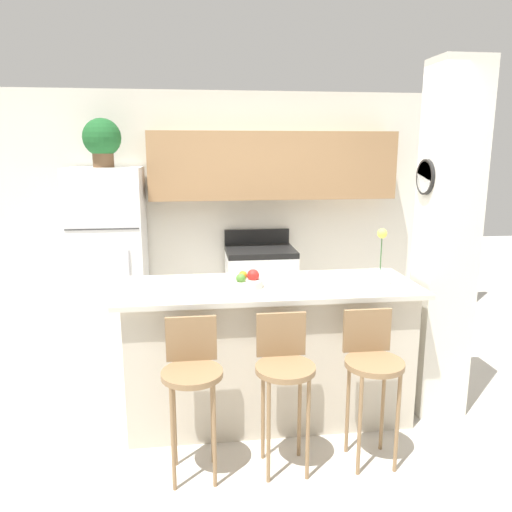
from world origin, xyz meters
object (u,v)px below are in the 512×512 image
(bar_stool_left, at_px, (192,374))
(orchid_vase, at_px, (380,267))
(potted_plant_on_fridge, at_px, (102,140))
(fruit_bowl, at_px, (246,281))
(bar_stool_right, at_px, (372,364))
(bar_stool_mid, at_px, (284,369))
(refrigerator, at_px, (109,255))
(stove_range, at_px, (260,289))

(bar_stool_left, distance_m, orchid_vase, 1.53)
(bar_stool_left, xyz_separation_m, orchid_vase, (1.34, 0.55, 0.48))
(potted_plant_on_fridge, bearing_deg, fruit_bowl, -55.95)
(orchid_vase, bearing_deg, bar_stool_right, -113.40)
(bar_stool_mid, distance_m, fruit_bowl, 0.72)
(bar_stool_right, xyz_separation_m, orchid_vase, (0.24, 0.55, 0.48))
(bar_stool_right, distance_m, fruit_bowl, 1.01)
(bar_stool_right, bearing_deg, fruit_bowl, 141.24)
(refrigerator, relative_size, orchid_vase, 4.47)
(stove_range, relative_size, fruit_bowl, 4.40)
(refrigerator, height_order, bar_stool_mid, refrigerator)
(refrigerator, distance_m, stove_range, 1.62)
(refrigerator, xyz_separation_m, stove_range, (1.56, 0.02, -0.42))
(refrigerator, xyz_separation_m, orchid_vase, (2.17, -1.83, 0.24))
(bar_stool_left, bearing_deg, bar_stool_right, 0.00)
(fruit_bowl, bearing_deg, orchid_vase, -1.63)
(stove_range, xyz_separation_m, fruit_bowl, (-0.35, -1.82, 0.59))
(refrigerator, relative_size, fruit_bowl, 7.28)
(bar_stool_mid, distance_m, bar_stool_right, 0.55)
(bar_stool_left, xyz_separation_m, fruit_bowl, (0.39, 0.58, 0.40))
(potted_plant_on_fridge, distance_m, fruit_bowl, 2.38)
(refrigerator, distance_m, bar_stool_left, 2.53)
(bar_stool_right, bearing_deg, bar_stool_left, 180.00)
(bar_stool_left, height_order, fruit_bowl, fruit_bowl)
(orchid_vase, bearing_deg, refrigerator, 139.96)
(bar_stool_left, relative_size, bar_stool_mid, 1.00)
(orchid_vase, height_order, fruit_bowl, orchid_vase)
(refrigerator, height_order, potted_plant_on_fridge, potted_plant_on_fridge)
(bar_stool_left, height_order, bar_stool_right, same)
(bar_stool_right, bearing_deg, bar_stool_mid, 180.00)
(bar_stool_left, height_order, potted_plant_on_fridge, potted_plant_on_fridge)
(stove_range, relative_size, orchid_vase, 2.70)
(stove_range, xyz_separation_m, bar_stool_mid, (-0.18, -2.40, 0.18))
(bar_stool_mid, bearing_deg, fruit_bowl, 106.05)
(refrigerator, distance_m, potted_plant_on_fridge, 1.15)
(bar_stool_right, bearing_deg, stove_range, 98.82)
(bar_stool_left, bearing_deg, potted_plant_on_fridge, 109.22)
(bar_stool_mid, relative_size, fruit_bowl, 3.97)
(stove_range, bearing_deg, potted_plant_on_fridge, -179.17)
(stove_range, height_order, fruit_bowl, fruit_bowl)
(refrigerator, xyz_separation_m, bar_stool_left, (0.83, -2.38, -0.24))
(bar_stool_right, bearing_deg, refrigerator, 129.15)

